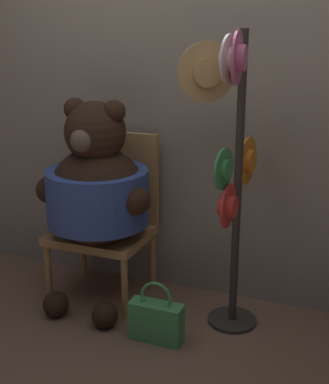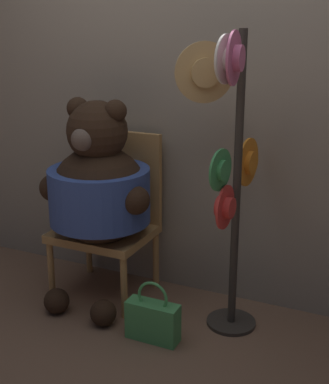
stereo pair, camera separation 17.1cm
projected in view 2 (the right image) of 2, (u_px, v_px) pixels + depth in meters
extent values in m
plane|color=brown|center=(133.00, 343.00, 2.88)|extent=(14.00, 14.00, 0.00)
cube|color=gray|center=(191.00, 103.00, 3.19)|extent=(8.00, 0.10, 2.38)
cylinder|color=#B2844C|center=(51.00, 271.00, 3.28)|extent=(0.04, 0.04, 0.38)
cylinder|color=#B2844C|center=(124.00, 288.00, 3.08)|extent=(0.04, 0.04, 0.38)
cylinder|color=#B2844C|center=(89.00, 246.00, 3.65)|extent=(0.04, 0.04, 0.38)
cylinder|color=#B2844C|center=(156.00, 260.00, 3.44)|extent=(0.04, 0.04, 0.38)
cube|color=#B2844C|center=(104.00, 233.00, 3.30)|extent=(0.57, 0.48, 0.05)
cube|color=#B2844C|center=(120.00, 176.00, 3.39)|extent=(0.57, 0.04, 0.58)
sphere|color=black|center=(100.00, 195.00, 3.14)|extent=(0.58, 0.58, 0.58)
cylinder|color=#334C99|center=(100.00, 195.00, 3.14)|extent=(0.60, 0.60, 0.32)
sphere|color=black|center=(97.00, 131.00, 3.03)|extent=(0.35, 0.35, 0.35)
sphere|color=black|center=(78.00, 108.00, 3.04)|extent=(0.13, 0.13, 0.13)
sphere|color=black|center=(115.00, 111.00, 2.94)|extent=(0.13, 0.13, 0.13)
sphere|color=brown|center=(83.00, 139.00, 2.90)|extent=(0.13, 0.13, 0.13)
sphere|color=black|center=(53.00, 188.00, 3.18)|extent=(0.16, 0.16, 0.16)
sphere|color=black|center=(135.00, 200.00, 2.96)|extent=(0.16, 0.16, 0.16)
sphere|color=black|center=(57.00, 301.00, 3.16)|extent=(0.15, 0.15, 0.15)
sphere|color=black|center=(103.00, 313.00, 3.03)|extent=(0.15, 0.15, 0.15)
cylinder|color=#332D28|center=(231.00, 322.00, 3.06)|extent=(0.28, 0.28, 0.02)
cylinder|color=#332D28|center=(237.00, 189.00, 2.82)|extent=(0.04, 0.04, 1.62)
cylinder|color=tan|center=(205.00, 72.00, 2.61)|extent=(0.25, 0.18, 0.30)
cylinder|color=tan|center=(205.00, 72.00, 2.61)|extent=(0.15, 0.13, 0.14)
cylinder|color=#3D9351|center=(220.00, 170.00, 2.62)|extent=(0.05, 0.21, 0.21)
cylinder|color=#3D9351|center=(220.00, 170.00, 2.62)|extent=(0.07, 0.11, 0.10)
cylinder|color=silver|center=(226.00, 59.00, 2.46)|extent=(0.04, 0.23, 0.23)
cylinder|color=silver|center=(226.00, 59.00, 2.46)|extent=(0.08, 0.12, 0.11)
cylinder|color=#D16693|center=(234.00, 58.00, 2.47)|extent=(0.03, 0.26, 0.25)
cylinder|color=#D16693|center=(234.00, 58.00, 2.47)|extent=(0.09, 0.13, 0.12)
cylinder|color=orange|center=(248.00, 162.00, 2.90)|extent=(0.04, 0.26, 0.26)
cylinder|color=orange|center=(248.00, 162.00, 2.90)|extent=(0.08, 0.13, 0.13)
cylinder|color=red|center=(225.00, 207.00, 2.70)|extent=(0.02, 0.23, 0.23)
cylinder|color=red|center=(225.00, 207.00, 2.70)|extent=(0.09, 0.11, 0.11)
cube|color=#479E56|center=(153.00, 321.00, 2.88)|extent=(0.29, 0.11, 0.22)
torus|color=#479E56|center=(153.00, 297.00, 2.84)|extent=(0.18, 0.02, 0.18)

